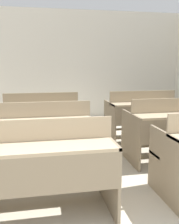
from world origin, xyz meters
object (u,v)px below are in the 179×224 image
Objects in this scene: bench_second_right at (172,128)px; bench_third_center at (42,118)px; bench_second_center at (43,135)px; bench_front_center at (44,166)px; bench_third_right at (142,114)px.

bench_third_center is (-1.87, 1.13, 0.00)m from bench_second_right.
bench_third_center is (0.01, 1.14, 0.00)m from bench_second_center.
bench_second_right and bench_third_center have the same top height.
bench_front_center is 2.18m from bench_second_right.
bench_front_center is 1.10m from bench_second_center.
bench_second_right is at bearing 30.39° from bench_front_center.
bench_second_right is at bearing 0.19° from bench_second_center.
bench_second_right and bench_third_right have the same top height.
bench_second_right is 2.18m from bench_third_center.
bench_third_right is at bearing 90.23° from bench_second_right.
bench_second_center is 2.18m from bench_third_right.
bench_third_center is at bearing 179.51° from bench_third_right.
bench_front_center is at bearing -90.63° from bench_second_center.
bench_front_center is at bearing -90.47° from bench_third_center.
bench_second_right is (1.88, 1.10, 0.00)m from bench_front_center.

